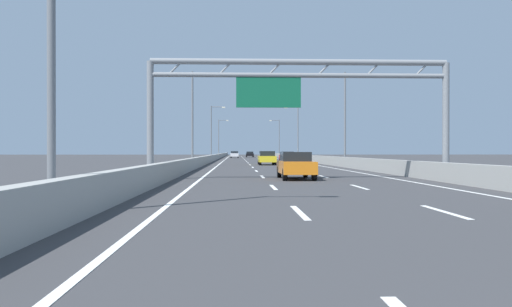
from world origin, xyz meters
TOP-DOWN VIEW (x-y plane):
  - ground_plane at (0.00, 100.00)m, footprint 260.00×260.00m
  - lane_dash_left_1 at (-1.80, 12.50)m, footprint 0.16×3.00m
  - lane_dash_left_2 at (-1.80, 21.50)m, footprint 0.16×3.00m
  - lane_dash_left_3 at (-1.80, 30.50)m, footprint 0.16×3.00m
  - lane_dash_left_4 at (-1.80, 39.50)m, footprint 0.16×3.00m
  - lane_dash_left_5 at (-1.80, 48.50)m, footprint 0.16×3.00m
  - lane_dash_left_6 at (-1.80, 57.50)m, footprint 0.16×3.00m
  - lane_dash_left_7 at (-1.80, 66.50)m, footprint 0.16×3.00m
  - lane_dash_left_8 at (-1.80, 75.50)m, footprint 0.16×3.00m
  - lane_dash_left_9 at (-1.80, 84.50)m, footprint 0.16×3.00m
  - lane_dash_left_10 at (-1.80, 93.50)m, footprint 0.16×3.00m
  - lane_dash_left_11 at (-1.80, 102.50)m, footprint 0.16×3.00m
  - lane_dash_left_12 at (-1.80, 111.50)m, footprint 0.16×3.00m
  - lane_dash_left_13 at (-1.80, 120.50)m, footprint 0.16×3.00m
  - lane_dash_left_14 at (-1.80, 129.50)m, footprint 0.16×3.00m
  - lane_dash_left_15 at (-1.80, 138.50)m, footprint 0.16×3.00m
  - lane_dash_left_16 at (-1.80, 147.50)m, footprint 0.16×3.00m
  - lane_dash_left_17 at (-1.80, 156.50)m, footprint 0.16×3.00m
  - lane_dash_right_1 at (1.80, 12.50)m, footprint 0.16×3.00m
  - lane_dash_right_2 at (1.80, 21.50)m, footprint 0.16×3.00m
  - lane_dash_right_3 at (1.80, 30.50)m, footprint 0.16×3.00m
  - lane_dash_right_4 at (1.80, 39.50)m, footprint 0.16×3.00m
  - lane_dash_right_5 at (1.80, 48.50)m, footprint 0.16×3.00m
  - lane_dash_right_6 at (1.80, 57.50)m, footprint 0.16×3.00m
  - lane_dash_right_7 at (1.80, 66.50)m, footprint 0.16×3.00m
  - lane_dash_right_8 at (1.80, 75.50)m, footprint 0.16×3.00m
  - lane_dash_right_9 at (1.80, 84.50)m, footprint 0.16×3.00m
  - lane_dash_right_10 at (1.80, 93.50)m, footprint 0.16×3.00m
  - lane_dash_right_11 at (1.80, 102.50)m, footprint 0.16×3.00m
  - lane_dash_right_12 at (1.80, 111.50)m, footprint 0.16×3.00m
  - lane_dash_right_13 at (1.80, 120.50)m, footprint 0.16×3.00m
  - lane_dash_right_14 at (1.80, 129.50)m, footprint 0.16×3.00m
  - lane_dash_right_15 at (1.80, 138.50)m, footprint 0.16×3.00m
  - lane_dash_right_16 at (1.80, 147.50)m, footprint 0.16×3.00m
  - lane_dash_right_17 at (1.80, 156.50)m, footprint 0.16×3.00m
  - edge_line_left at (-5.25, 88.00)m, footprint 0.16×176.00m
  - edge_line_right at (5.25, 88.00)m, footprint 0.16×176.00m
  - barrier_left at (-6.90, 110.00)m, footprint 0.45×220.00m
  - barrier_right at (6.90, 110.00)m, footprint 0.45×220.00m
  - sign_gantry at (-0.22, 27.31)m, footprint 15.99×0.36m
  - streetlamp_left_mid at (-7.47, 52.71)m, footprint 2.58×0.28m
  - streetlamp_right_mid at (7.47, 52.71)m, footprint 2.58×0.28m
  - streetlamp_left_far at (-7.47, 93.20)m, footprint 2.58×0.28m
  - streetlamp_right_far at (7.47, 93.20)m, footprint 2.58×0.28m
  - streetlamp_left_distant at (-7.47, 133.70)m, footprint 2.58×0.28m
  - streetlamp_right_distant at (7.47, 133.70)m, footprint 2.58×0.28m
  - black_car at (0.11, 129.99)m, footprint 1.89×4.65m
  - red_car at (3.75, 72.96)m, footprint 1.84×4.64m
  - orange_car at (-0.12, 28.12)m, footprint 1.72×4.53m
  - yellow_car at (0.04, 57.29)m, footprint 1.82×4.61m
  - white_car at (-3.63, 117.60)m, footprint 1.80×4.32m

SIDE VIEW (x-z plane):
  - ground_plane at x=0.00m, z-range 0.00..0.00m
  - lane_dash_left_1 at x=-1.80m, z-range 0.00..0.01m
  - lane_dash_left_2 at x=-1.80m, z-range 0.00..0.01m
  - lane_dash_left_3 at x=-1.80m, z-range 0.00..0.01m
  - lane_dash_left_4 at x=-1.80m, z-range 0.00..0.01m
  - lane_dash_left_5 at x=-1.80m, z-range 0.00..0.01m
  - lane_dash_left_6 at x=-1.80m, z-range 0.00..0.01m
  - lane_dash_left_7 at x=-1.80m, z-range 0.00..0.01m
  - lane_dash_left_8 at x=-1.80m, z-range 0.00..0.01m
  - lane_dash_left_9 at x=-1.80m, z-range 0.00..0.01m
  - lane_dash_left_10 at x=-1.80m, z-range 0.00..0.01m
  - lane_dash_left_11 at x=-1.80m, z-range 0.00..0.01m
  - lane_dash_left_12 at x=-1.80m, z-range 0.00..0.01m
  - lane_dash_left_13 at x=-1.80m, z-range 0.00..0.01m
  - lane_dash_left_14 at x=-1.80m, z-range 0.00..0.01m
  - lane_dash_left_15 at x=-1.80m, z-range 0.00..0.01m
  - lane_dash_left_16 at x=-1.80m, z-range 0.00..0.01m
  - lane_dash_left_17 at x=-1.80m, z-range 0.00..0.01m
  - lane_dash_right_1 at x=1.80m, z-range 0.00..0.01m
  - lane_dash_right_2 at x=1.80m, z-range 0.00..0.01m
  - lane_dash_right_3 at x=1.80m, z-range 0.00..0.01m
  - lane_dash_right_4 at x=1.80m, z-range 0.00..0.01m
  - lane_dash_right_5 at x=1.80m, z-range 0.00..0.01m
  - lane_dash_right_6 at x=1.80m, z-range 0.00..0.01m
  - lane_dash_right_7 at x=1.80m, z-range 0.00..0.01m
  - lane_dash_right_8 at x=1.80m, z-range 0.00..0.01m
  - lane_dash_right_9 at x=1.80m, z-range 0.00..0.01m
  - lane_dash_right_10 at x=1.80m, z-range 0.00..0.01m
  - lane_dash_right_11 at x=1.80m, z-range 0.00..0.01m
  - lane_dash_right_12 at x=1.80m, z-range 0.00..0.01m
  - lane_dash_right_13 at x=1.80m, z-range 0.00..0.01m
  - lane_dash_right_14 at x=1.80m, z-range 0.00..0.01m
  - lane_dash_right_15 at x=1.80m, z-range 0.00..0.01m
  - lane_dash_right_16 at x=1.80m, z-range 0.00..0.01m
  - lane_dash_right_17 at x=1.80m, z-range 0.00..0.01m
  - edge_line_left at x=-5.25m, z-range 0.00..0.01m
  - edge_line_right at x=5.25m, z-range 0.00..0.01m
  - barrier_left at x=-6.90m, z-range 0.00..0.95m
  - barrier_right at x=6.90m, z-range 0.00..0.95m
  - black_car at x=0.11m, z-range 0.04..1.44m
  - red_car at x=3.75m, z-range 0.03..1.48m
  - orange_car at x=-0.12m, z-range 0.03..1.49m
  - yellow_car at x=0.04m, z-range 0.01..1.52m
  - white_car at x=-3.63m, z-range 0.02..1.51m
  - sign_gantry at x=-0.22m, z-range 1.65..8.01m
  - streetlamp_left_mid at x=-7.47m, z-range 0.65..10.15m
  - streetlamp_right_mid at x=7.47m, z-range 0.65..10.15m
  - streetlamp_left_far at x=-7.47m, z-range 0.65..10.15m
  - streetlamp_right_far at x=7.47m, z-range 0.65..10.15m
  - streetlamp_left_distant at x=-7.47m, z-range 0.65..10.15m
  - streetlamp_right_distant at x=7.47m, z-range 0.65..10.15m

